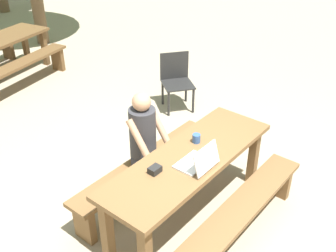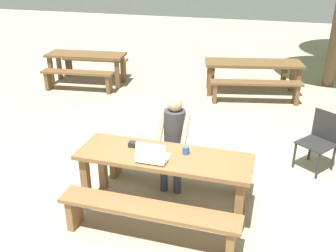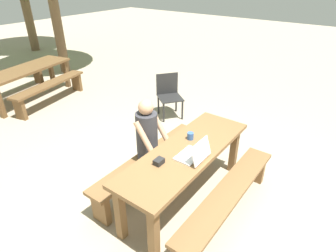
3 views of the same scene
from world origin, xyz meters
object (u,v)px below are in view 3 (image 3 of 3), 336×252
coffee_mug (190,136)px  person_seated (150,139)px  small_pouch (159,162)px  picnic_table_rear (26,73)px  picnic_table_front (186,158)px  plastic_chair (169,94)px  laptop (194,154)px

coffee_mug → person_seated: 0.52m
small_pouch → coffee_mug: bearing=0.3°
picnic_table_rear → picnic_table_front: bearing=-110.0°
picnic_table_front → plastic_chair: size_ratio=2.41×
coffee_mug → person_seated: (-0.27, 0.44, -0.08)m
laptop → picnic_table_rear: size_ratio=0.16×
picnic_table_rear → laptop: bearing=-110.7°
coffee_mug → person_seated: bearing=121.1°
laptop → person_seated: 0.70m
coffee_mug → picnic_table_rear: bearing=85.2°
laptop → plastic_chair: 2.61m
coffee_mug → picnic_table_rear: (0.38, 4.51, -0.19)m
person_seated → plastic_chair: size_ratio=1.50×
small_pouch → picnic_table_rear: size_ratio=0.05×
plastic_chair → coffee_mug: bearing=-100.2°
picnic_table_front → person_seated: size_ratio=1.61×
picnic_table_front → coffee_mug: (0.23, 0.10, 0.17)m
person_seated → picnic_table_rear: person_seated is taller
picnic_table_front → coffee_mug: size_ratio=22.34×
picnic_table_front → person_seated: (-0.03, 0.54, 0.09)m
laptop → coffee_mug: bearing=-142.1°
coffee_mug → picnic_table_rear: coffee_mug is taller
coffee_mug → plastic_chair: 2.21m
small_pouch → laptop: bearing=-37.5°
laptop → small_pouch: bearing=-37.8°
coffee_mug → small_pouch: bearing=-179.7°
laptop → person_seated: person_seated is taller
picnic_table_rear → coffee_mug: bearing=-107.2°
plastic_chair → picnic_table_rear: size_ratio=0.38×
picnic_table_front → small_pouch: small_pouch is taller
coffee_mug → picnic_table_rear: size_ratio=0.04×
small_pouch → coffee_mug: (0.64, 0.00, 0.01)m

